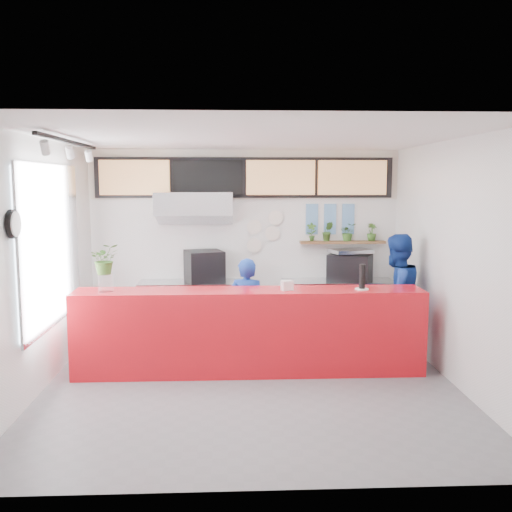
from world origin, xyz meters
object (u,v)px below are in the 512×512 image
(espresso_machine, at_px, (350,267))
(staff_center, at_px, (247,310))
(panini_oven, at_px, (204,266))
(staff_right, at_px, (396,296))
(service_counter, at_px, (249,331))
(pepper_mill, at_px, (362,276))

(espresso_machine, xyz_separation_m, staff_center, (-1.71, -1.35, -0.39))
(panini_oven, height_order, staff_right, staff_right)
(panini_oven, xyz_separation_m, staff_center, (0.64, -1.35, -0.42))
(panini_oven, distance_m, espresso_machine, 2.34)
(service_counter, distance_m, pepper_mill, 1.62)
(panini_oven, distance_m, pepper_mill, 2.81)
(service_counter, bearing_deg, panini_oven, 110.09)
(espresso_machine, relative_size, staff_center, 0.45)
(staff_center, height_order, pepper_mill, staff_center)
(staff_right, bearing_deg, pepper_mill, 17.13)
(panini_oven, bearing_deg, service_counter, -86.74)
(espresso_machine, height_order, pepper_mill, pepper_mill)
(espresso_machine, height_order, staff_right, staff_right)
(espresso_machine, bearing_deg, service_counter, -108.74)
(service_counter, distance_m, staff_right, 2.22)
(espresso_machine, xyz_separation_m, staff_right, (0.42, -1.16, -0.23))
(service_counter, bearing_deg, staff_center, 92.49)
(staff_right, bearing_deg, service_counter, -12.55)
(staff_right, relative_size, pepper_mill, 5.61)
(service_counter, distance_m, espresso_machine, 2.53)
(staff_right, bearing_deg, panini_oven, -52.26)
(pepper_mill, bearing_deg, espresso_machine, 82.82)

